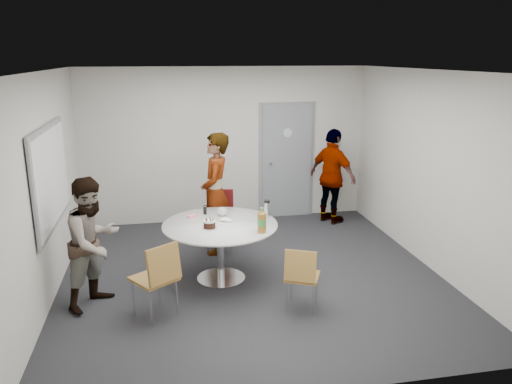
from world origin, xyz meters
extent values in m
plane|color=black|center=(0.00, 0.00, 0.00)|extent=(5.00, 5.00, 0.00)
plane|color=silver|center=(0.00, 0.00, 2.70)|extent=(5.00, 5.00, 0.00)
plane|color=beige|center=(0.00, 2.50, 1.35)|extent=(5.00, 0.00, 5.00)
plane|color=beige|center=(-2.50, 0.00, 1.35)|extent=(0.00, 5.00, 5.00)
plane|color=beige|center=(2.50, 0.00, 1.35)|extent=(0.00, 5.00, 5.00)
plane|color=beige|center=(0.00, -2.50, 1.35)|extent=(5.00, 0.00, 5.00)
cube|color=gray|center=(1.10, 2.47, 1.02)|extent=(0.90, 0.05, 2.05)
cube|color=gray|center=(1.10, 2.50, 1.02)|extent=(1.02, 0.04, 2.12)
cylinder|color=#B2BFC6|center=(1.10, 2.44, 1.55)|extent=(0.16, 0.01, 0.16)
cylinder|color=silver|center=(0.78, 2.41, 1.02)|extent=(0.04, 0.14, 0.04)
cube|color=gray|center=(-2.46, 0.20, 1.45)|extent=(0.03, 1.90, 1.25)
cube|color=white|center=(-2.44, 0.20, 1.45)|extent=(0.01, 1.78, 1.13)
cylinder|color=silver|center=(-0.42, -0.02, 0.76)|extent=(1.49, 1.49, 0.03)
cylinder|color=silver|center=(-0.42, -0.02, 0.38)|extent=(0.09, 0.09, 0.73)
cylinder|color=silver|center=(-0.42, -0.02, 0.01)|extent=(0.64, 0.64, 0.02)
cylinder|color=silver|center=(-0.57, -0.17, 0.78)|extent=(0.20, 0.20, 0.01)
cylinder|color=black|center=(-0.57, -0.17, 0.83)|extent=(0.15, 0.15, 0.08)
cylinder|color=white|center=(-0.57, -0.17, 0.88)|extent=(0.16, 0.16, 0.02)
cylinder|color=#8F5F1F|center=(0.04, -0.44, 0.90)|extent=(0.10, 0.10, 0.24)
cylinder|color=#3B8334|center=(0.04, -0.44, 0.91)|extent=(0.11, 0.11, 0.09)
cone|color=#8F5F1F|center=(0.04, -0.44, 1.04)|extent=(0.10, 0.10, 0.05)
cylinder|color=#5D9F48|center=(0.04, -0.44, 1.08)|extent=(0.04, 0.04, 0.03)
imported|color=white|center=(-0.35, 0.32, 0.83)|extent=(0.18, 0.18, 0.10)
cylinder|color=black|center=(-0.57, 0.43, 0.83)|extent=(0.05, 0.05, 0.11)
cylinder|color=silver|center=(0.24, 0.15, 0.88)|extent=(0.08, 0.08, 0.20)
cylinder|color=black|center=(0.24, 0.15, 0.99)|extent=(0.08, 0.08, 0.03)
cube|color=#E17077|center=(-0.76, 0.34, 0.79)|extent=(0.15, 0.13, 0.02)
ellipsoid|color=white|center=(-0.33, 0.07, 0.79)|extent=(0.18, 0.18, 0.03)
cube|color=olive|center=(-1.27, -0.83, 0.46)|extent=(0.60, 0.60, 0.04)
cube|color=olive|center=(-1.16, -1.00, 0.70)|extent=(0.39, 0.31, 0.41)
cylinder|color=silver|center=(-1.23, -0.59, 0.23)|extent=(0.02, 0.02, 0.46)
cylinder|color=silver|center=(-1.52, -0.79, 0.23)|extent=(0.02, 0.02, 0.46)
cylinder|color=silver|center=(-1.03, -0.88, 0.23)|extent=(0.02, 0.02, 0.46)
cylinder|color=silver|center=(-1.32, -1.08, 0.23)|extent=(0.02, 0.02, 0.46)
cube|color=olive|center=(0.41, -0.98, 0.40)|extent=(0.50, 0.50, 0.03)
cube|color=olive|center=(0.34, -1.14, 0.61)|extent=(0.36, 0.22, 0.36)
cylinder|color=silver|center=(0.62, -0.90, 0.20)|extent=(0.02, 0.02, 0.40)
cylinder|color=silver|center=(0.34, -0.78, 0.20)|extent=(0.02, 0.02, 0.40)
cylinder|color=silver|center=(0.49, -1.18, 0.20)|extent=(0.02, 0.02, 0.40)
cylinder|color=silver|center=(0.21, -1.05, 0.20)|extent=(0.02, 0.02, 0.40)
cube|color=#601314|center=(-0.31, 1.04, 0.46)|extent=(0.50, 0.50, 0.04)
cube|color=#601314|center=(-0.27, 1.24, 0.70)|extent=(0.42, 0.16, 0.41)
cylinder|color=silver|center=(-0.51, 0.90, 0.23)|extent=(0.02, 0.02, 0.46)
cylinder|color=silver|center=(-0.16, 0.84, 0.23)|extent=(0.02, 0.02, 0.46)
cylinder|color=silver|center=(-0.45, 1.24, 0.23)|extent=(0.02, 0.02, 0.46)
cylinder|color=silver|center=(-0.10, 1.18, 0.23)|extent=(0.02, 0.02, 0.46)
imported|color=#A5C6EA|center=(-0.36, 0.97, 0.91)|extent=(0.55, 0.73, 1.81)
imported|color=white|center=(-1.95, -0.41, 0.78)|extent=(0.94, 0.96, 1.56)
imported|color=black|center=(1.79, 1.95, 0.83)|extent=(0.84, 1.05, 1.67)
camera|label=1|loc=(-1.12, -6.10, 2.89)|focal=35.00mm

